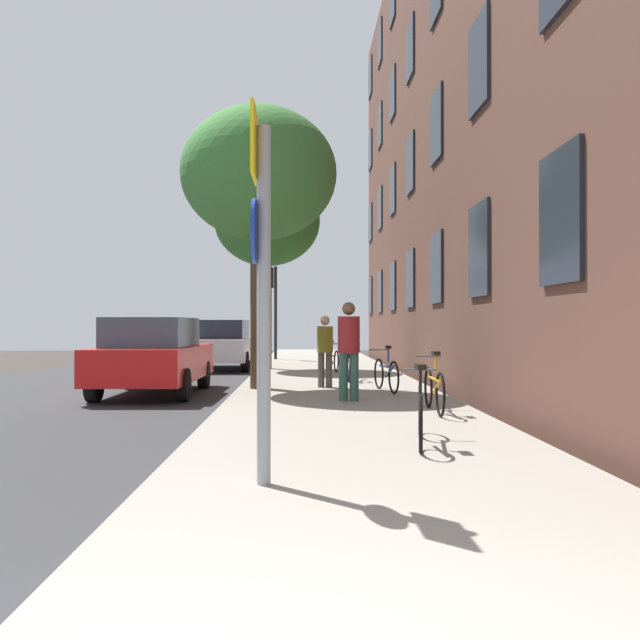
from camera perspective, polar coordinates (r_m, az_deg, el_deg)
ground_plane at (r=17.42m, az=-10.81°, el=-5.28°), size 41.80×41.80×0.00m
road_asphalt at (r=17.88m, az=-17.49°, el=-5.13°), size 7.00×38.00×0.01m
sidewalk at (r=17.21m, az=0.82°, el=-5.15°), size 4.20×38.00×0.12m
building_facade at (r=17.82m, az=9.66°, el=17.43°), size 0.56×27.00×13.85m
sign_post at (r=5.73m, az=-5.11°, el=4.54°), size 0.16×0.60×3.22m
traffic_light at (r=26.18m, az=-4.06°, el=2.10°), size 0.43×0.24×3.66m
tree_near at (r=14.60m, az=-5.28°, el=12.25°), size 3.35×3.35×6.03m
tree_far at (r=20.86m, az=-4.56°, el=8.41°), size 3.28×3.28×5.97m
bicycle_0 at (r=7.73m, az=8.62°, el=-7.88°), size 0.47×1.71×0.93m
bicycle_1 at (r=10.52m, az=9.79°, el=-5.81°), size 0.42×1.76×0.96m
bicycle_2 at (r=13.65m, az=5.71°, el=-4.60°), size 0.45×1.70×0.94m
bicycle_3 at (r=16.25m, az=2.63°, el=-3.86°), size 0.44×1.64×0.98m
bicycle_4 at (r=18.43m, az=1.10°, el=-3.52°), size 0.55×1.67×0.92m
pedestrian_0 at (r=11.88m, az=2.49°, el=-2.11°), size 0.45×0.45×1.77m
pedestrian_1 at (r=14.44m, az=0.44°, el=-2.29°), size 0.49×0.49×1.56m
car_0 at (r=14.38m, az=-14.11°, el=-2.95°), size 1.93×4.26×1.62m
car_1 at (r=22.01m, az=-8.28°, el=-2.06°), size 1.83×4.34×1.62m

